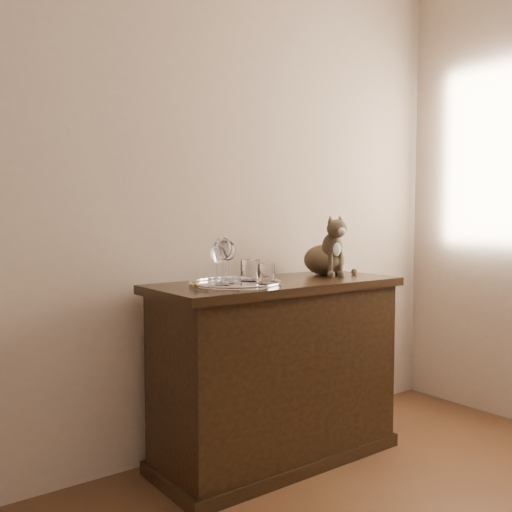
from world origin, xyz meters
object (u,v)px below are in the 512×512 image
at_px(wine_glass_b, 226,262).
at_px(wine_glass_c, 223,261).
at_px(tray, 235,285).
at_px(wine_glass_a, 217,264).
at_px(tumbler_c, 250,271).
at_px(sideboard, 277,371).
at_px(wine_glass_d, 228,262).
at_px(tumbler_a, 266,274).
at_px(cat, 324,245).

bearing_deg(wine_glass_b, wine_glass_c, -130.13).
distance_m(tray, wine_glass_a, 0.12).
xyz_separation_m(wine_glass_c, tumbler_c, (0.18, 0.05, -0.05)).
height_order(sideboard, wine_glass_d, wine_glass_d).
bearing_deg(wine_glass_a, tumbler_c, 1.34).
xyz_separation_m(wine_glass_b, tumbler_a, (0.09, -0.17, -0.05)).
height_order(wine_glass_c, tumbler_a, wine_glass_c).
height_order(sideboard, wine_glass_b, wine_glass_b).
relative_size(wine_glass_b, tumbler_c, 1.86).
height_order(wine_glass_a, wine_glass_d, wine_glass_d).
height_order(tumbler_c, cat, cat).
relative_size(wine_glass_b, wine_glass_d, 0.96).
relative_size(tumbler_a, cat, 0.29).
height_order(wine_glass_d, cat, cat).
bearing_deg(wine_glass_d, tray, -49.40).
relative_size(sideboard, wine_glass_c, 5.88).
height_order(tray, cat, cat).
bearing_deg(wine_glass_b, tumbler_c, -23.33).
xyz_separation_m(wine_glass_c, tumbler_a, (0.17, -0.07, -0.06)).
bearing_deg(wine_glass_a, sideboard, -0.28).
xyz_separation_m(wine_glass_a, tumbler_a, (0.17, -0.12, -0.04)).
height_order(tray, wine_glass_d, wine_glass_d).
distance_m(sideboard, wine_glass_c, 0.63).
relative_size(sideboard, wine_glass_b, 6.63).
distance_m(sideboard, tumbler_c, 0.50).
relative_size(wine_glass_b, cat, 0.59).
xyz_separation_m(tray, wine_glass_d, (-0.02, 0.03, 0.10)).
xyz_separation_m(sideboard, cat, (0.37, 0.08, 0.58)).
xyz_separation_m(wine_glass_a, tumbler_c, (0.18, 0.00, -0.04)).
bearing_deg(tray, wine_glass_c, -168.93).
xyz_separation_m(wine_glass_b, wine_glass_c, (-0.08, -0.09, 0.01)).
bearing_deg(tray, tumbler_c, 18.72).
relative_size(sideboard, wine_glass_a, 7.03).
bearing_deg(cat, wine_glass_d, -160.75).
xyz_separation_m(sideboard, wine_glass_b, (-0.25, 0.05, 0.52)).
bearing_deg(sideboard, wine_glass_d, -179.13).
bearing_deg(wine_glass_b, sideboard, -11.13).
relative_size(wine_glass_c, tumbler_c, 2.10).
bearing_deg(wine_glass_b, wine_glass_a, -148.03).
bearing_deg(wine_glass_d, tumbler_c, 4.46).
bearing_deg(tray, sideboard, 6.72).
height_order(wine_glass_a, wine_glass_b, wine_glass_b).
relative_size(tumbler_a, tumbler_c, 0.91).
height_order(tumbler_a, tumbler_c, tumbler_c).
height_order(wine_glass_d, tumbler_c, wine_glass_d).
relative_size(tray, wine_glass_c, 1.96).
bearing_deg(wine_glass_d, wine_glass_c, -142.21).
xyz_separation_m(wine_glass_a, cat, (0.70, 0.08, 0.06)).
xyz_separation_m(sideboard, tumbler_a, (-0.16, -0.12, 0.48)).
relative_size(wine_glass_c, tumbler_a, 2.30).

